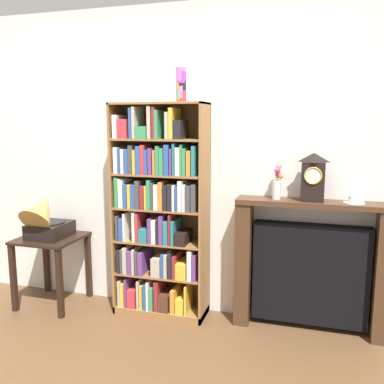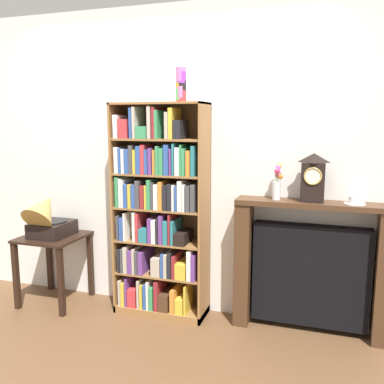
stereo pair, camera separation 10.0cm
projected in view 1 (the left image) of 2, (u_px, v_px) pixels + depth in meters
name	position (u px, v px, depth m)	size (l,w,h in m)	color
ground_plane	(156.00, 320.00, 3.55)	(7.83, 6.40, 0.02)	brown
wall_back	(180.00, 162.00, 3.62)	(4.83, 0.08, 2.60)	silver
bookshelf	(158.00, 216.00, 3.53)	(0.79, 0.31, 1.80)	olive
cup_stack	(181.00, 85.00, 3.29)	(0.08, 0.08, 0.27)	red
side_table_left	(51.00, 253.00, 3.78)	(0.53, 0.53, 0.63)	black
gramophone	(45.00, 218.00, 3.67)	(0.31, 0.47, 0.47)	black
fireplace_mantel	(310.00, 267.00, 3.31)	(1.17, 0.23, 1.05)	#472D1C
mantel_clock	(313.00, 177.00, 3.17)	(0.17, 0.14, 0.37)	black
flower_vase	(277.00, 181.00, 3.26)	(0.08, 0.11, 0.28)	silver
teacup_with_saucer	(354.00, 200.00, 3.11)	(0.15, 0.15, 0.06)	white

